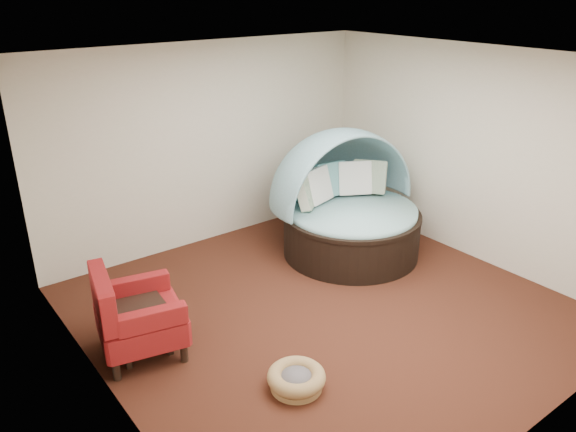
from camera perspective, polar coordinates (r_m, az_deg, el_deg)
floor at (r=6.60m, az=3.73°, el=-9.32°), size 5.00×5.00×0.00m
wall_back at (r=7.93m, az=-8.02°, el=7.16°), size 5.00×0.00×5.00m
wall_front at (r=4.60m, az=25.22°, el=-6.80°), size 5.00×0.00×5.00m
wall_left at (r=4.83m, az=-18.90°, el=-4.35°), size 0.00×5.00×5.00m
wall_right at (r=7.79m, az=18.11°, el=5.97°), size 0.00×5.00×5.00m
ceiling at (r=5.64m, az=4.47°, el=15.56°), size 5.00×5.00×0.00m
canopy_daybed at (r=7.65m, az=6.07°, el=1.90°), size 2.15×2.08×1.71m
pet_basket at (r=5.41m, az=0.86°, el=-16.20°), size 0.66×0.66×0.19m
red_armchair at (r=5.84m, az=-15.35°, el=-9.76°), size 0.97×0.97×0.96m
side_table at (r=5.93m, az=-14.77°, el=-10.42°), size 0.58×0.58×0.51m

